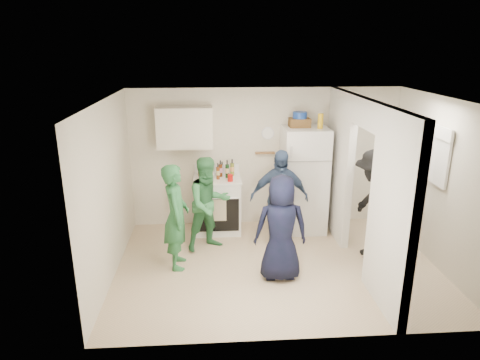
% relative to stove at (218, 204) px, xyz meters
% --- Properties ---
extents(floor, '(4.80, 4.80, 0.00)m').
position_rel_stove_xyz_m(floor, '(0.87, -1.37, -0.49)').
color(floor, beige).
rests_on(floor, ground).
extents(wall_back, '(4.80, 0.00, 4.80)m').
position_rel_stove_xyz_m(wall_back, '(0.87, 0.33, 0.76)').
color(wall_back, silver).
rests_on(wall_back, floor).
extents(wall_front, '(4.80, 0.00, 4.80)m').
position_rel_stove_xyz_m(wall_front, '(0.87, -3.07, 0.76)').
color(wall_front, silver).
rests_on(wall_front, floor).
extents(wall_left, '(0.00, 3.40, 3.40)m').
position_rel_stove_xyz_m(wall_left, '(-1.53, -1.37, 0.76)').
color(wall_left, silver).
rests_on(wall_left, floor).
extents(wall_right, '(0.00, 3.40, 3.40)m').
position_rel_stove_xyz_m(wall_right, '(3.27, -1.37, 0.76)').
color(wall_right, silver).
rests_on(wall_right, floor).
extents(ceiling, '(4.80, 4.80, 0.00)m').
position_rel_stove_xyz_m(ceiling, '(0.87, -1.37, 2.01)').
color(ceiling, white).
rests_on(ceiling, wall_back).
extents(partition_pier_back, '(0.12, 1.20, 2.50)m').
position_rel_stove_xyz_m(partition_pier_back, '(2.07, -0.27, 0.76)').
color(partition_pier_back, silver).
rests_on(partition_pier_back, floor).
extents(partition_pier_front, '(0.12, 1.20, 2.50)m').
position_rel_stove_xyz_m(partition_pier_front, '(2.07, -2.47, 0.76)').
color(partition_pier_front, silver).
rests_on(partition_pier_front, floor).
extents(partition_header, '(0.12, 1.00, 0.40)m').
position_rel_stove_xyz_m(partition_header, '(2.07, -1.37, 1.81)').
color(partition_header, silver).
rests_on(partition_header, partition_pier_back).
extents(stove, '(0.83, 0.69, 0.99)m').
position_rel_stove_xyz_m(stove, '(0.00, 0.00, 0.00)').
color(stove, white).
rests_on(stove, floor).
extents(upper_cabinet, '(0.95, 0.34, 0.70)m').
position_rel_stove_xyz_m(upper_cabinet, '(-0.53, 0.15, 1.36)').
color(upper_cabinet, silver).
rests_on(upper_cabinet, wall_back).
extents(fridge, '(0.77, 0.74, 1.86)m').
position_rel_stove_xyz_m(fridge, '(1.52, -0.03, 0.44)').
color(fridge, white).
rests_on(fridge, floor).
extents(wicker_basket, '(0.35, 0.25, 0.15)m').
position_rel_stove_xyz_m(wicker_basket, '(1.42, 0.02, 1.44)').
color(wicker_basket, brown).
rests_on(wicker_basket, fridge).
extents(blue_bowl, '(0.24, 0.24, 0.11)m').
position_rel_stove_xyz_m(blue_bowl, '(1.42, 0.02, 1.57)').
color(blue_bowl, navy).
rests_on(blue_bowl, wicker_basket).
extents(yellow_cup_stack_top, '(0.09, 0.09, 0.25)m').
position_rel_stove_xyz_m(yellow_cup_stack_top, '(1.74, -0.13, 1.49)').
color(yellow_cup_stack_top, gold).
rests_on(yellow_cup_stack_top, fridge).
extents(wall_clock, '(0.22, 0.02, 0.22)m').
position_rel_stove_xyz_m(wall_clock, '(0.92, 0.31, 1.21)').
color(wall_clock, white).
rests_on(wall_clock, wall_back).
extents(spice_shelf, '(0.35, 0.08, 0.03)m').
position_rel_stove_xyz_m(spice_shelf, '(0.87, 0.28, 0.86)').
color(spice_shelf, olive).
rests_on(spice_shelf, wall_back).
extents(nook_window, '(0.03, 0.70, 0.80)m').
position_rel_stove_xyz_m(nook_window, '(3.25, -1.17, 1.16)').
color(nook_window, black).
rests_on(nook_window, wall_right).
extents(nook_window_frame, '(0.04, 0.76, 0.86)m').
position_rel_stove_xyz_m(nook_window_frame, '(3.23, -1.17, 1.16)').
color(nook_window_frame, white).
rests_on(nook_window_frame, wall_right).
extents(nook_valance, '(0.04, 0.82, 0.18)m').
position_rel_stove_xyz_m(nook_valance, '(3.21, -1.17, 1.51)').
color(nook_valance, white).
rests_on(nook_valance, wall_right).
extents(yellow_cup_stack_stove, '(0.09, 0.09, 0.25)m').
position_rel_stove_xyz_m(yellow_cup_stack_stove, '(-0.12, -0.22, 0.62)').
color(yellow_cup_stack_stove, '#FAFF15').
rests_on(yellow_cup_stack_stove, stove).
extents(red_cup, '(0.09, 0.09, 0.12)m').
position_rel_stove_xyz_m(red_cup, '(0.22, -0.20, 0.55)').
color(red_cup, '#B10F0B').
rests_on(red_cup, stove).
extents(person_green_left, '(0.40, 0.60, 1.60)m').
position_rel_stove_xyz_m(person_green_left, '(-0.63, -1.26, 0.31)').
color(person_green_left, '#296838').
rests_on(person_green_left, floor).
extents(person_green_center, '(0.93, 0.85, 1.54)m').
position_rel_stove_xyz_m(person_green_center, '(-0.15, -0.69, 0.28)').
color(person_green_center, '#3B864D').
rests_on(person_green_center, floor).
extents(person_denim, '(0.96, 0.41, 1.63)m').
position_rel_stove_xyz_m(person_denim, '(0.99, -0.63, 0.32)').
color(person_denim, '#33486F').
rests_on(person_denim, floor).
extents(person_navy, '(0.76, 0.50, 1.53)m').
position_rel_stove_xyz_m(person_navy, '(0.86, -1.70, 0.27)').
color(person_navy, black).
rests_on(person_navy, floor).
extents(person_nook, '(0.73, 1.17, 1.74)m').
position_rel_stove_xyz_m(person_nook, '(2.35, -1.19, 0.38)').
color(person_nook, black).
rests_on(person_nook, floor).
extents(bottle_a, '(0.07, 0.07, 0.30)m').
position_rel_stove_xyz_m(bottle_a, '(-0.29, 0.12, 0.64)').
color(bottle_a, brown).
rests_on(bottle_a, stove).
extents(bottle_b, '(0.08, 0.08, 0.25)m').
position_rel_stove_xyz_m(bottle_b, '(-0.18, -0.07, 0.62)').
color(bottle_b, '#194C22').
rests_on(bottle_b, stove).
extents(bottle_c, '(0.06, 0.06, 0.28)m').
position_rel_stove_xyz_m(bottle_c, '(-0.06, 0.16, 0.63)').
color(bottle_c, silver).
rests_on(bottle_c, stove).
extents(bottle_d, '(0.06, 0.06, 0.29)m').
position_rel_stove_xyz_m(bottle_d, '(0.02, -0.07, 0.64)').
color(bottle_d, brown).
rests_on(bottle_d, stove).
extents(bottle_e, '(0.06, 0.06, 0.24)m').
position_rel_stove_xyz_m(bottle_e, '(0.09, 0.18, 0.61)').
color(bottle_e, silver).
rests_on(bottle_e, stove).
extents(bottle_f, '(0.07, 0.07, 0.32)m').
position_rel_stove_xyz_m(bottle_f, '(0.18, 0.01, 0.65)').
color(bottle_f, '#133516').
rests_on(bottle_f, stove).
extents(bottle_g, '(0.07, 0.07, 0.30)m').
position_rel_stove_xyz_m(bottle_g, '(0.27, 0.13, 0.64)').
color(bottle_g, olive).
rests_on(bottle_g, stove).
extents(bottle_h, '(0.07, 0.07, 0.31)m').
position_rel_stove_xyz_m(bottle_h, '(-0.28, -0.13, 0.65)').
color(bottle_h, silver).
rests_on(bottle_h, stove).
extents(bottle_i, '(0.07, 0.07, 0.29)m').
position_rel_stove_xyz_m(bottle_i, '(0.06, 0.09, 0.64)').
color(bottle_i, '#4C220D').
rests_on(bottle_i, stove).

